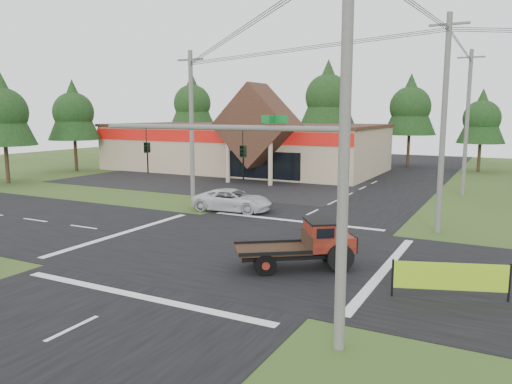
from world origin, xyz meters
The scene contains 20 objects.
ground centered at (0.00, 0.00, 0.00)m, with size 120.00×120.00×0.00m, color #344A1A.
road_ns centered at (0.00, 0.00, 0.01)m, with size 12.00×120.00×0.02m, color black.
road_ew centered at (0.00, 0.00, 0.01)m, with size 120.00×12.00×0.02m, color black.
parking_apron centered at (-14.00, 19.00, 0.01)m, with size 28.00×14.00×0.02m, color black.
cvs_building centered at (-15.70, 29.57, 2.78)m, with size 30.40×18.20×9.19m.
traffic_signal_mast centered at (5.82, -7.50, 4.43)m, with size 8.12×0.24×7.00m.
utility_pole_nr centered at (7.50, -7.50, 5.64)m, with size 2.00×0.30×11.00m.
utility_pole_nw centered at (-8.00, 8.00, 5.39)m, with size 2.00×0.30×10.50m.
utility_pole_ne centered at (8.00, 8.00, 5.89)m, with size 2.00×0.30×11.50m.
utility_pole_n centered at (8.00, 22.00, 5.74)m, with size 2.00×0.30×11.20m.
tree_row_a centered at (-30.00, 40.00, 8.05)m, with size 6.72×6.72×12.12m.
tree_row_b centered at (-20.00, 42.00, 6.70)m, with size 5.60×5.60×10.10m.
tree_row_c centered at (-10.00, 41.00, 8.72)m, with size 7.28×7.28×13.13m.
tree_row_d centered at (0.00, 42.00, 7.38)m, with size 6.16×6.16×11.11m.
tree_row_e centered at (8.00, 40.00, 6.03)m, with size 5.04×5.04×9.09m.
tree_side_w centered at (-32.00, 20.00, 6.70)m, with size 5.60×5.60×10.10m.
tree_side_w_near centered at (-30.00, 10.00, 6.70)m, with size 5.60×5.60×10.10m.
antique_flatbed_truck centered at (3.67, -1.43, 1.03)m, with size 1.89×4.94×2.07m, color #520C0B, non-canonical shape.
roadside_banner centered at (9.76, -2.21, 0.68)m, with size 3.99×0.12×1.36m, color #8BBB18, non-canonical shape.
white_pickup centered at (-4.91, 8.11, 0.72)m, with size 2.40×5.20×1.44m, color silver.
Camera 1 is at (11.42, -20.01, 6.41)m, focal length 35.00 mm.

